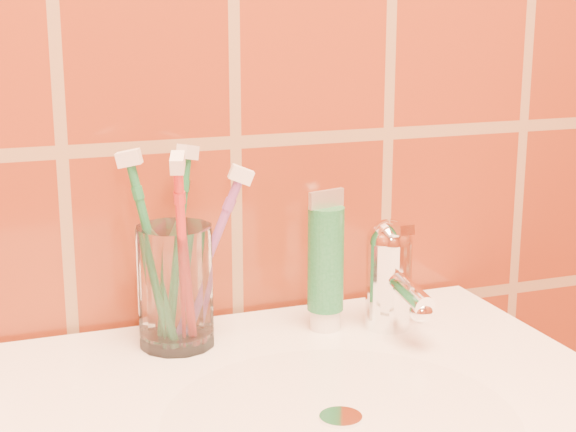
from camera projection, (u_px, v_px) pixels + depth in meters
name	position (u px, v px, depth m)	size (l,w,h in m)	color
glass_tumbler	(176.00, 286.00, 0.88)	(0.08, 0.08, 0.12)	white
toothpaste_tube	(326.00, 265.00, 0.92)	(0.04, 0.04, 0.15)	white
faucet	(391.00, 271.00, 0.93)	(0.05, 0.11, 0.12)	white
toothbrush_0	(183.00, 256.00, 0.85)	(0.04, 0.08, 0.21)	red
toothbrush_1	(209.00, 256.00, 0.89)	(0.09, 0.04, 0.19)	#854594
toothbrush_2	(153.00, 253.00, 0.87)	(0.06, 0.04, 0.21)	#1F7745
toothbrush_3	(178.00, 245.00, 0.90)	(0.06, 0.05, 0.21)	#1D6D3D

